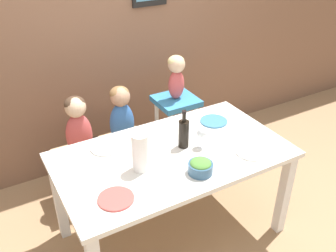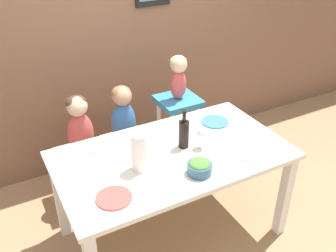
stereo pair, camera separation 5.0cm
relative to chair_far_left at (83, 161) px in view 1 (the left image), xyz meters
name	(u,v)px [view 1 (the left image)]	position (x,y,z in m)	size (l,w,h in m)	color
ground_plane	(172,231)	(0.44, -0.71, -0.39)	(14.00, 14.00, 0.00)	#9E7A56
wall_back	(101,23)	(0.44, 0.52, 0.97)	(10.00, 0.09, 2.70)	brown
dining_table	(173,165)	(0.44, -0.71, 0.26)	(1.59, 0.89, 0.75)	white
chair_far_left	(83,161)	(0.00, 0.00, 0.00)	(0.42, 0.40, 0.46)	silver
chair_far_center	(124,149)	(0.37, 0.00, 0.00)	(0.42, 0.40, 0.46)	silver
chair_right_highchair	(176,115)	(0.89, 0.00, 0.20)	(0.35, 0.34, 0.75)	silver
person_child_left	(78,124)	(0.00, 0.00, 0.35)	(0.21, 0.17, 0.52)	#C64C4C
person_child_center	(121,113)	(0.37, 0.00, 0.35)	(0.21, 0.17, 0.52)	#3366B2
person_baby_right	(176,73)	(0.89, 0.00, 0.60)	(0.15, 0.15, 0.39)	#C64C4C
wine_bottle	(184,133)	(0.55, -0.68, 0.47)	(0.07, 0.07, 0.28)	black
paper_towel_roll	(140,152)	(0.17, -0.76, 0.49)	(0.11, 0.11, 0.26)	white
wine_glass_near	(202,133)	(0.65, -0.75, 0.47)	(0.07, 0.07, 0.16)	white
salad_bowl_large	(201,167)	(0.48, -0.99, 0.41)	(0.16, 0.16, 0.10)	#335675
dinner_plate_front_left	(116,199)	(-0.08, -0.95, 0.37)	(0.21, 0.21, 0.01)	#D14C47
dinner_plate_back_left	(106,148)	(0.06, -0.43, 0.37)	(0.21, 0.21, 0.01)	silver
dinner_plate_back_right	(214,121)	(0.93, -0.50, 0.37)	(0.21, 0.21, 0.01)	teal
dinner_plate_front_right	(251,152)	(0.91, -0.97, 0.37)	(0.21, 0.21, 0.01)	silver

